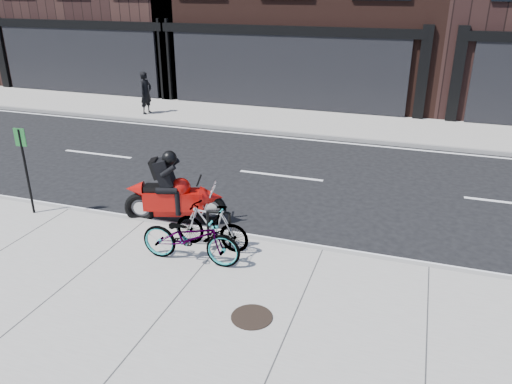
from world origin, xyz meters
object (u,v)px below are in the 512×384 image
(bike_rack, at_px, (219,227))
(bicycle_rear, at_px, (211,226))
(bicycle_front, at_px, (191,237))
(motorcycle, at_px, (179,194))
(sign_post, at_px, (25,164))
(manhole_cover, at_px, (252,317))
(pedestrian, at_px, (146,93))

(bike_rack, distance_m, bicycle_rear, 0.16)
(bicycle_front, bearing_deg, motorcycle, 30.74)
(bike_rack, relative_size, sign_post, 0.41)
(bicycle_rear, xyz_separation_m, motorcycle, (-1.22, 1.03, 0.09))
(bike_rack, xyz_separation_m, manhole_cover, (1.33, -1.88, -0.48))
(bike_rack, xyz_separation_m, sign_post, (-4.67, 0.20, 0.71))
(bicycle_rear, bearing_deg, bicycle_front, -10.50)
(bicycle_front, relative_size, sign_post, 0.98)
(pedestrian, bearing_deg, manhole_cover, -135.70)
(bicycle_rear, bearing_deg, motorcycle, -126.47)
(bicycle_front, height_order, sign_post, sign_post)
(bicycle_rear, distance_m, motorcycle, 1.60)
(pedestrian, distance_m, manhole_cover, 14.02)
(bike_rack, height_order, motorcycle, motorcycle)
(bicycle_rear, height_order, sign_post, sign_post)
(motorcycle, distance_m, sign_post, 3.45)
(bike_rack, bearing_deg, manhole_cover, -54.77)
(motorcycle, bearing_deg, manhole_cover, -63.85)
(motorcycle, height_order, manhole_cover, motorcycle)
(bike_rack, bearing_deg, bicycle_rear, 180.00)
(bike_rack, height_order, bicycle_rear, bicycle_rear)
(bicycle_rear, distance_m, pedestrian, 11.61)
(bicycle_front, xyz_separation_m, sign_post, (-4.36, 0.81, 0.68))
(bike_rack, xyz_separation_m, motorcycle, (-1.38, 1.03, 0.08))
(sign_post, bearing_deg, manhole_cover, -24.31)
(bicycle_front, bearing_deg, manhole_cover, -130.07)
(bicycle_front, height_order, pedestrian, pedestrian)
(bike_rack, height_order, pedestrian, pedestrian)
(bicycle_front, xyz_separation_m, motorcycle, (-1.07, 1.64, 0.05))
(motorcycle, relative_size, pedestrian, 1.34)
(motorcycle, bearing_deg, bike_rack, -53.58)
(motorcycle, bearing_deg, pedestrian, 107.29)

